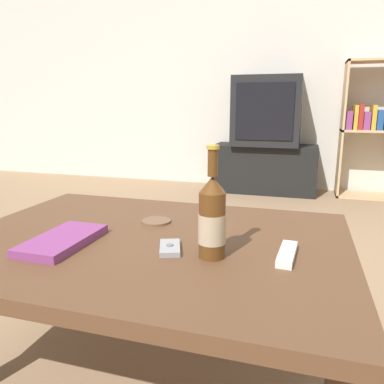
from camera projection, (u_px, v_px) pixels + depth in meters
The scene contains 11 objects.
ground_plane at pixel (153, 368), 1.24m from camera, with size 12.00×12.00×0.00m, color #937556.
back_wall at pixel (265, 60), 3.77m from camera, with size 8.00×0.05×2.60m.
coffee_table at pixel (150, 255), 1.15m from camera, with size 1.18×0.86×0.46m.
tv_stand at pixel (265, 168), 3.73m from camera, with size 0.99×0.40×0.47m.
television at pixel (267, 111), 3.60m from camera, with size 0.63×0.53×0.65m.
bookshelf at pixel (371, 127), 3.43m from camera, with size 0.55×0.30×1.24m.
beer_bottle at pixel (212, 218), 0.97m from camera, with size 0.07×0.07×0.30m.
cell_phone at pixel (170, 248), 1.03m from camera, with size 0.09×0.12×0.02m.
remote_control at pixel (287, 254), 0.98m from camera, with size 0.05×0.16×0.02m.
coaster at pixel (156, 221), 1.28m from camera, with size 0.10×0.10×0.01m.
table_book at pixel (63, 240), 1.08m from camera, with size 0.14×0.27×0.02m.
Camera 1 is at (0.43, -0.99, 0.85)m, focal length 35.00 mm.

